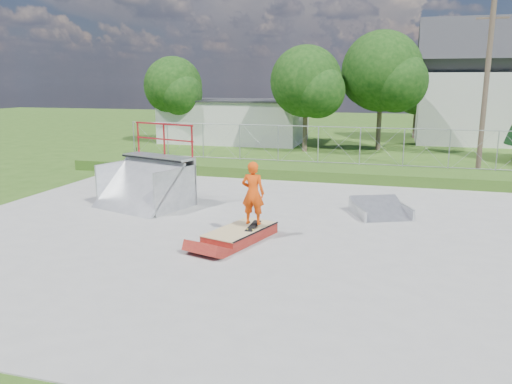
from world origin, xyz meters
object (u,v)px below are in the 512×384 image
Objects in this scene: grind_box at (240,234)px; skater at (253,196)px; quarter_pipe at (142,167)px; flat_bank_ramp at (381,209)px.

grind_box is 1.17m from skater.
quarter_pipe is 8.37m from flat_bank_ramp.
quarter_pipe reaches higher than grind_box.
quarter_pipe reaches higher than flat_bank_ramp.
grind_box is at bearing -157.96° from flat_bank_ramp.
flat_bank_ramp reaches higher than grind_box.
grind_box is 5.25m from flat_bank_ramp.
skater is at bearing -156.84° from flat_bank_ramp.
grind_box is 0.87× the size of quarter_pipe.
flat_bank_ramp is 0.99× the size of skater.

